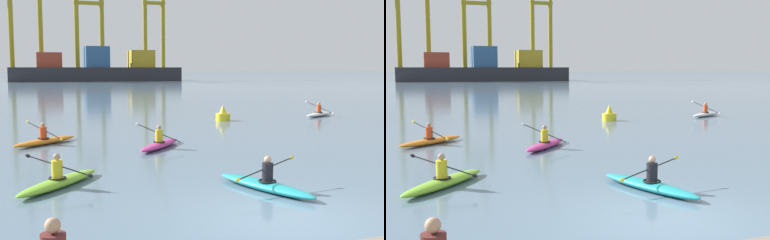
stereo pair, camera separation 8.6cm
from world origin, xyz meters
The scene contains 11 objects.
ground_plane centered at (0.00, 0.00, 0.00)m, with size 800.00×800.00×0.00m, color slate.
container_barge centered at (10.63, 112.48, 2.76)m, with size 41.21×10.51×8.51m.
gantry_crane_west_mid centered at (-5.96, 118.90, 18.63)m, with size 8.20×21.17×36.64m.
gantry_crane_east_mid centered at (9.66, 118.43, 16.15)m, with size 7.66×18.82×31.34m.
gantry_crane_east centered at (28.38, 124.21, 17.34)m, with size 6.40×19.23×35.31m.
channel_buoy centered at (6.19, 18.51, 0.36)m, with size 0.90×0.90×1.00m.
kayak_magenta centered at (-0.18, 9.77, 0.17)m, with size 2.61×3.02×1.03m.
kayak_orange centered at (-4.64, 12.28, 0.17)m, with size 2.94×2.70×1.00m.
kayak_teal centered at (0.76, 2.23, 0.17)m, with size 2.15×3.40×0.95m.
kayak_white centered at (13.43, 18.93, 0.17)m, with size 3.24×2.22×1.04m.
kayak_lime centered at (-4.47, 4.36, 0.17)m, with size 2.65×2.98×0.95m.
Camera 1 is at (-5.12, -9.15, 3.29)m, focal length 44.93 mm.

